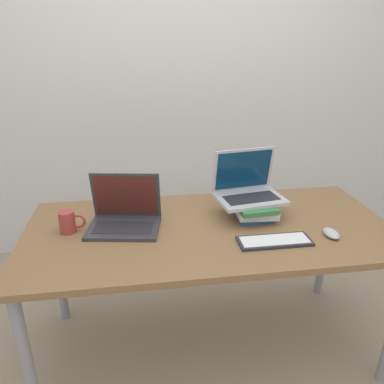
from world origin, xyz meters
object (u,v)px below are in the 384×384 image
object	(u,v)px
laptop_left	(125,217)
mug	(68,222)
mouse	(331,233)
laptop_on_books	(248,189)
book_stack	(253,208)
wireless_keyboard	(274,241)

from	to	relation	value
laptop_left	mug	world-z (taller)	laptop_left
mouse	laptop_on_books	bearing A→B (deg)	137.18
book_stack	laptop_left	bearing A→B (deg)	-178.47
wireless_keyboard	mug	xyz separation A→B (m)	(-0.89, 0.23, 0.04)
book_stack	laptop_on_books	bearing A→B (deg)	120.40
wireless_keyboard	mouse	world-z (taller)	mouse
laptop_left	wireless_keyboard	size ratio (longest dim) A/B	1.12
laptop_on_books	mouse	world-z (taller)	laptop_on_books
laptop_left	book_stack	size ratio (longest dim) A/B	1.31
wireless_keyboard	mug	size ratio (longest dim) A/B	2.71
laptop_left	mouse	world-z (taller)	laptop_left
laptop_on_books	wireless_keyboard	size ratio (longest dim) A/B	1.09
mouse	mug	distance (m)	1.17
laptop_left	mug	xyz separation A→B (m)	(-0.25, -0.02, 0.00)
mouse	wireless_keyboard	bearing A→B (deg)	-176.57
book_stack	mouse	world-z (taller)	book_stack
laptop_left	mug	distance (m)	0.25
laptop_left	mouse	xyz separation A→B (m)	(0.90, -0.23, -0.04)
laptop_on_books	mug	size ratio (longest dim) A/B	2.95
laptop_left	wireless_keyboard	distance (m)	0.68
laptop_left	book_stack	xyz separation A→B (m)	(0.62, 0.02, -0.00)
laptop_left	mug	bearing A→B (deg)	-175.51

